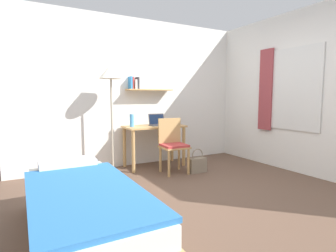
# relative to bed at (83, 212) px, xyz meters

# --- Properties ---
(ground_plane) EXTENTS (5.28, 5.28, 0.00)m
(ground_plane) POSITION_rel_bed_xyz_m (1.48, 0.23, -0.24)
(ground_plane) COLOR brown
(wall_back) EXTENTS (4.40, 0.27, 2.60)m
(wall_back) POSITION_rel_bed_xyz_m (1.48, 2.25, 1.06)
(wall_back) COLOR white
(wall_back) RESTS_ON ground_plane
(wall_right) EXTENTS (0.10, 4.40, 2.60)m
(wall_right) POSITION_rel_bed_xyz_m (3.50, 0.26, 1.06)
(wall_right) COLOR white
(wall_right) RESTS_ON ground_plane
(bed) EXTENTS (0.85, 1.97, 0.54)m
(bed) POSITION_rel_bed_xyz_m (0.00, 0.00, 0.00)
(bed) COLOR tan
(bed) RESTS_ON ground_plane
(desk) EXTENTS (1.05, 0.52, 0.72)m
(desk) POSITION_rel_bed_xyz_m (1.62, 1.93, 0.34)
(desk) COLOR tan
(desk) RESTS_ON ground_plane
(desk_chair) EXTENTS (0.44, 0.42, 0.88)m
(desk_chair) POSITION_rel_bed_xyz_m (1.72, 1.44, 0.24)
(desk_chair) COLOR tan
(desk_chair) RESTS_ON ground_plane
(standing_lamp) EXTENTS (0.37, 0.37, 1.73)m
(standing_lamp) POSITION_rel_bed_xyz_m (0.84, 1.84, 1.27)
(standing_lamp) COLOR #B2A893
(standing_lamp) RESTS_ON ground_plane
(laptop) EXTENTS (0.30, 0.21, 0.21)m
(laptop) POSITION_rel_bed_xyz_m (1.69, 1.93, 0.54)
(laptop) COLOR #2D2D33
(laptop) RESTS_ON desk
(water_bottle) EXTENTS (0.07, 0.07, 0.21)m
(water_bottle) POSITION_rel_bed_xyz_m (1.21, 1.95, 0.59)
(water_bottle) COLOR #4C99DB
(water_bottle) RESTS_ON desk
(book_stack) EXTENTS (0.20, 0.25, 0.10)m
(book_stack) POSITION_rel_bed_xyz_m (1.99, 1.93, 0.54)
(book_stack) COLOR #D13D38
(book_stack) RESTS_ON desk
(handbag) EXTENTS (0.30, 0.13, 0.39)m
(handbag) POSITION_rel_bed_xyz_m (2.06, 1.23, -0.11)
(handbag) COLOR gray
(handbag) RESTS_ON ground_plane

